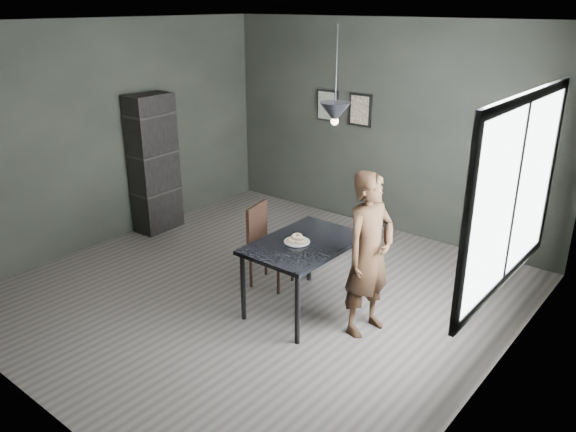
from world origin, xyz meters
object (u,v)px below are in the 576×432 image
Objects in this scene: white_plate at (297,242)px; woman at (369,254)px; shelf_unit at (154,164)px; cafe_table at (304,249)px; pendant_lamp at (335,112)px; wood_chair at (265,240)px.

woman is (0.74, 0.13, 0.04)m from white_plate.
shelf_unit is at bearing 169.42° from white_plate.
cafe_table is at bearing -12.38° from shelf_unit.
shelf_unit is at bearing 173.32° from pendant_lamp.
wood_chair is 1.79m from pendant_lamp.
pendant_lamp is (-0.45, 0.03, 1.26)m from woman.
white_plate is at bearing -150.44° from pendant_lamp.
woman is 1.42m from wood_chair.
wood_chair is at bearing 95.50° from woman.
wood_chair is 0.49× the size of shelf_unit.
cafe_table is 0.71m from woman.
white_plate is at bearing -122.88° from cafe_table.
woman reaches higher than cafe_table.
woman is 0.85× the size of shelf_unit.
cafe_table is 1.39× the size of pendant_lamp.
white_plate is at bearing 110.60° from woman.
white_plate is at bearing -13.79° from shelf_unit.
pendant_lamp is at bearing 96.31° from woman.
cafe_table is 1.31× the size of wood_chair.
wood_chair reaches higher than cafe_table.
pendant_lamp reaches higher than wood_chair.
woman is at bearing 5.62° from cafe_table.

